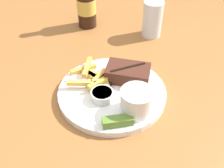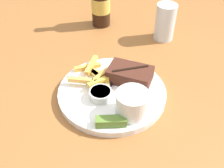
{
  "view_description": "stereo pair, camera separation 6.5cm",
  "coord_description": "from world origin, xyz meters",
  "px_view_note": "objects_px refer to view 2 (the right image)",
  "views": [
    {
      "loc": [
        0.04,
        -0.49,
        1.2
      ],
      "look_at": [
        0.0,
        0.0,
        0.76
      ],
      "focal_mm": 42.0,
      "sensor_mm": 36.0,
      "label": 1
    },
    {
      "loc": [
        0.11,
        -0.48,
        1.2
      ],
      "look_at": [
        0.0,
        0.0,
        0.76
      ],
      "focal_mm": 42.0,
      "sensor_mm": 36.0,
      "label": 2
    }
  ],
  "objects_px": {
    "dipping_sauce_cup": "(101,94)",
    "fork_utensil": "(87,82)",
    "steak_portion": "(130,75)",
    "drinking_glass": "(165,22)",
    "knife_utensil": "(114,80)",
    "dinner_plate": "(112,92)",
    "pickle_spear": "(111,121)",
    "coleslaw_cup": "(132,102)",
    "beer_bottle": "(101,4)"
  },
  "relations": [
    {
      "from": "dipping_sauce_cup",
      "to": "fork_utensil",
      "type": "xyz_separation_m",
      "value": [
        -0.05,
        0.05,
        -0.01
      ]
    },
    {
      "from": "steak_portion",
      "to": "drinking_glass",
      "type": "relative_size",
      "value": 1.02
    },
    {
      "from": "steak_portion",
      "to": "fork_utensil",
      "type": "height_order",
      "value": "steak_portion"
    },
    {
      "from": "knife_utensil",
      "to": "dipping_sauce_cup",
      "type": "bearing_deg",
      "value": -170.96
    },
    {
      "from": "dipping_sauce_cup",
      "to": "steak_portion",
      "type": "bearing_deg",
      "value": 54.38
    },
    {
      "from": "dipping_sauce_cup",
      "to": "drinking_glass",
      "type": "relative_size",
      "value": 0.47
    },
    {
      "from": "dinner_plate",
      "to": "knife_utensil",
      "type": "distance_m",
      "value": 0.04
    },
    {
      "from": "steak_portion",
      "to": "drinking_glass",
      "type": "xyz_separation_m",
      "value": [
        0.07,
        0.26,
        0.02
      ]
    },
    {
      "from": "pickle_spear",
      "to": "fork_utensil",
      "type": "height_order",
      "value": "pickle_spear"
    },
    {
      "from": "fork_utensil",
      "to": "knife_utensil",
      "type": "height_order",
      "value": "knife_utensil"
    },
    {
      "from": "dinner_plate",
      "to": "fork_utensil",
      "type": "relative_size",
      "value": 2.07
    },
    {
      "from": "dinner_plate",
      "to": "fork_utensil",
      "type": "xyz_separation_m",
      "value": [
        -0.07,
        0.01,
        0.01
      ]
    },
    {
      "from": "coleslaw_cup",
      "to": "drinking_glass",
      "type": "bearing_deg",
      "value": 83.34
    },
    {
      "from": "steak_portion",
      "to": "fork_utensil",
      "type": "xyz_separation_m",
      "value": [
        -0.11,
        -0.03,
        -0.02
      ]
    },
    {
      "from": "dinner_plate",
      "to": "beer_bottle",
      "type": "bearing_deg",
      "value": 108.89
    },
    {
      "from": "drinking_glass",
      "to": "dinner_plate",
      "type": "bearing_deg",
      "value": -108.83
    },
    {
      "from": "fork_utensil",
      "to": "beer_bottle",
      "type": "xyz_separation_m",
      "value": [
        -0.05,
        0.34,
        0.06
      ]
    },
    {
      "from": "dipping_sauce_cup",
      "to": "drinking_glass",
      "type": "xyz_separation_m",
      "value": [
        0.13,
        0.34,
        0.03
      ]
    },
    {
      "from": "dinner_plate",
      "to": "beer_bottle",
      "type": "relative_size",
      "value": 1.25
    },
    {
      "from": "fork_utensil",
      "to": "knife_utensil",
      "type": "relative_size",
      "value": 0.85
    },
    {
      "from": "dinner_plate",
      "to": "beer_bottle",
      "type": "distance_m",
      "value": 0.38
    },
    {
      "from": "coleslaw_cup",
      "to": "pickle_spear",
      "type": "distance_m",
      "value": 0.06
    },
    {
      "from": "dipping_sauce_cup",
      "to": "knife_utensil",
      "type": "distance_m",
      "value": 0.07
    },
    {
      "from": "coleslaw_cup",
      "to": "beer_bottle",
      "type": "height_order",
      "value": "beer_bottle"
    },
    {
      "from": "fork_utensil",
      "to": "pickle_spear",
      "type": "bearing_deg",
      "value": -41.42
    },
    {
      "from": "fork_utensil",
      "to": "knife_utensil",
      "type": "bearing_deg",
      "value": 27.39
    },
    {
      "from": "pickle_spear",
      "to": "dinner_plate",
      "type": "bearing_deg",
      "value": 101.74
    },
    {
      "from": "pickle_spear",
      "to": "beer_bottle",
      "type": "xyz_separation_m",
      "value": [
        -0.14,
        0.47,
        0.05
      ]
    },
    {
      "from": "beer_bottle",
      "to": "dipping_sauce_cup",
      "type": "bearing_deg",
      "value": -75.51
    },
    {
      "from": "steak_portion",
      "to": "knife_utensil",
      "type": "xyz_separation_m",
      "value": [
        -0.04,
        -0.01,
        -0.02
      ]
    },
    {
      "from": "dipping_sauce_cup",
      "to": "fork_utensil",
      "type": "distance_m",
      "value": 0.07
    },
    {
      "from": "beer_bottle",
      "to": "dinner_plate",
      "type": "bearing_deg",
      "value": -71.11
    },
    {
      "from": "pickle_spear",
      "to": "fork_utensil",
      "type": "bearing_deg",
      "value": 126.62
    },
    {
      "from": "pickle_spear",
      "to": "fork_utensil",
      "type": "distance_m",
      "value": 0.16
    },
    {
      "from": "dinner_plate",
      "to": "beer_bottle",
      "type": "height_order",
      "value": "beer_bottle"
    },
    {
      "from": "pickle_spear",
      "to": "fork_utensil",
      "type": "xyz_separation_m",
      "value": [
        -0.09,
        0.13,
        -0.01
      ]
    },
    {
      "from": "dipping_sauce_cup",
      "to": "coleslaw_cup",
      "type": "bearing_deg",
      "value": -21.33
    },
    {
      "from": "coleslaw_cup",
      "to": "drinking_glass",
      "type": "height_order",
      "value": "drinking_glass"
    },
    {
      "from": "dinner_plate",
      "to": "knife_utensil",
      "type": "bearing_deg",
      "value": 94.68
    },
    {
      "from": "dipping_sauce_cup",
      "to": "drinking_glass",
      "type": "distance_m",
      "value": 0.37
    },
    {
      "from": "fork_utensil",
      "to": "beer_bottle",
      "type": "bearing_deg",
      "value": 110.52
    },
    {
      "from": "fork_utensil",
      "to": "drinking_glass",
      "type": "height_order",
      "value": "drinking_glass"
    },
    {
      "from": "steak_portion",
      "to": "beer_bottle",
      "type": "xyz_separation_m",
      "value": [
        -0.16,
        0.31,
        0.04
      ]
    },
    {
      "from": "pickle_spear",
      "to": "beer_bottle",
      "type": "height_order",
      "value": "beer_bottle"
    },
    {
      "from": "steak_portion",
      "to": "coleslaw_cup",
      "type": "relative_size",
      "value": 1.61
    },
    {
      "from": "beer_bottle",
      "to": "coleslaw_cup",
      "type": "bearing_deg",
      "value": -66.45
    },
    {
      "from": "dipping_sauce_cup",
      "to": "knife_utensil",
      "type": "xyz_separation_m",
      "value": [
        0.02,
        0.07,
        -0.01
      ]
    },
    {
      "from": "dinner_plate",
      "to": "drinking_glass",
      "type": "xyz_separation_m",
      "value": [
        0.11,
        0.31,
        0.05
      ]
    },
    {
      "from": "dinner_plate",
      "to": "pickle_spear",
      "type": "relative_size",
      "value": 3.82
    },
    {
      "from": "pickle_spear",
      "to": "drinking_glass",
      "type": "bearing_deg",
      "value": 78.87
    }
  ]
}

